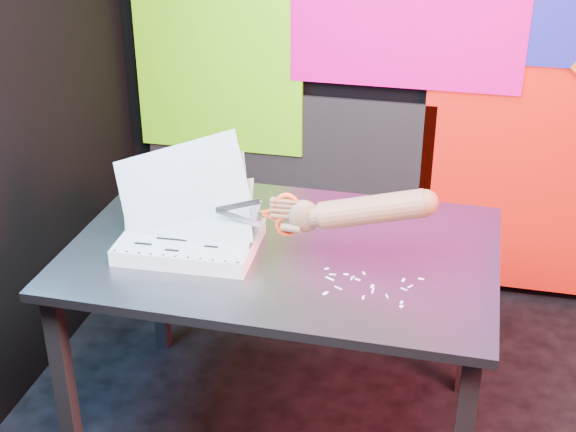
# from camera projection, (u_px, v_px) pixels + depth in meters

# --- Properties ---
(room) EXTENTS (3.01, 3.01, 2.71)m
(room) POSITION_uv_depth(u_px,v_px,m) (458.00, 117.00, 1.82)
(room) COLOR black
(room) RESTS_ON ground
(backdrop) EXTENTS (2.88, 0.05, 2.08)m
(backdrop) POSITION_uv_depth(u_px,v_px,m) (479.00, 90.00, 3.26)
(backdrop) COLOR red
(backdrop) RESTS_ON ground
(work_table) EXTENTS (1.33, 0.90, 0.75)m
(work_table) POSITION_uv_depth(u_px,v_px,m) (283.00, 268.00, 2.55)
(work_table) COLOR #272526
(work_table) RESTS_ON ground
(printout_stack) EXTENTS (0.49, 0.32, 0.38)m
(printout_stack) POSITION_uv_depth(u_px,v_px,m) (190.00, 238.00, 2.49)
(printout_stack) COLOR silver
(printout_stack) RESTS_ON work_table
(scissors) EXTENTS (0.26, 0.03, 0.14)m
(scissors) POSITION_uv_depth(u_px,v_px,m) (281.00, 214.00, 2.38)
(scissors) COLOR silver
(scissors) RESTS_ON printout_stack
(hand_forearm) EXTENTS (0.48, 0.11, 0.16)m
(hand_forearm) POSITION_uv_depth(u_px,v_px,m) (360.00, 210.00, 2.33)
(hand_forearm) COLOR brown
(hand_forearm) RESTS_ON work_table
(paper_clippings) EXTENTS (0.30, 0.17, 0.00)m
(paper_clippings) POSITION_uv_depth(u_px,v_px,m) (366.00, 285.00, 2.31)
(paper_clippings) COLOR silver
(paper_clippings) RESTS_ON work_table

